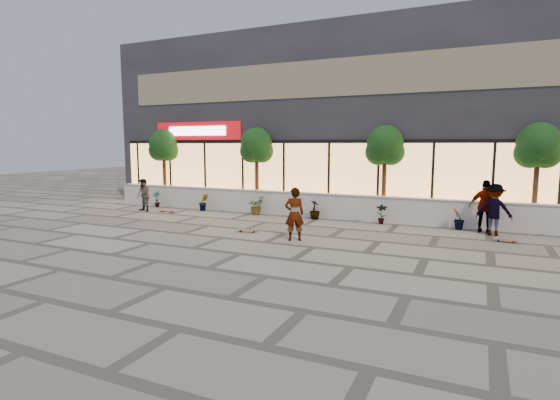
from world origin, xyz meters
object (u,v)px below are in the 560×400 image
at_px(tree_west, 164,147).
at_px(skater_left, 144,195).
at_px(tree_east, 538,148).
at_px(skater_right_near, 486,206).
at_px(skateboard_left, 167,210).
at_px(skater_right_far, 494,210).
at_px(skater_center, 294,214).
at_px(skateboard_right_near, 506,240).
at_px(tree_mideast, 385,148).
at_px(skateboard_center, 247,230).
at_px(tree_midwest, 257,147).

xyz_separation_m(tree_west, skater_left, (0.89, -2.61, -2.22)).
distance_m(tree_east, skater_left, 16.47).
height_order(skater_right_near, skateboard_left, skater_right_near).
distance_m(skater_right_near, skater_right_far, 0.47).
relative_size(skater_center, skater_right_near, 0.93).
bearing_deg(skater_left, skateboard_left, 26.35).
height_order(skateboard_left, skateboard_right_near, skateboard_left).
relative_size(tree_mideast, skater_right_near, 2.08).
xyz_separation_m(tree_east, skateboard_right_near, (-1.00, -2.82, -2.92)).
distance_m(tree_west, tree_east, 17.00).
distance_m(tree_west, skateboard_center, 9.56).
bearing_deg(skateboard_center, skateboard_right_near, 4.00).
xyz_separation_m(tree_west, skater_center, (9.73, -5.42, -2.11)).
bearing_deg(skater_right_near, skateboard_center, 28.87).
bearing_deg(skater_right_near, skateboard_left, 8.56).
height_order(skater_left, skateboard_right_near, skater_left).
xyz_separation_m(tree_mideast, skateboard_center, (-3.82, -4.90, -2.91)).
xyz_separation_m(skateboard_left, skateboard_right_near, (13.99, -0.46, -0.01)).
xyz_separation_m(skater_center, skater_left, (-8.84, 2.82, -0.11)).
xyz_separation_m(tree_midwest, skateboard_center, (2.18, -4.90, -2.91)).
xyz_separation_m(skater_left, skateboard_center, (6.78, -2.29, -0.69)).
bearing_deg(skateboard_center, tree_midwest, 103.98).
distance_m(skater_center, skater_right_near, 6.94).
relative_size(tree_east, skater_right_far, 2.19).
bearing_deg(tree_west, skateboard_right_near, -10.01).
bearing_deg(tree_mideast, skateboard_left, -166.03).
distance_m(skater_right_near, skateboard_right_near, 1.78).
xyz_separation_m(skater_right_near, skater_right_far, (0.27, -0.38, -0.05)).
distance_m(skater_right_far, skateboard_left, 13.68).
bearing_deg(skateboard_center, tree_west, 137.48).
height_order(tree_east, skater_left, tree_east).
bearing_deg(skateboard_center, tree_east, 17.73).
height_order(skater_center, skateboard_left, skater_center).
relative_size(tree_west, tree_mideast, 1.00).
bearing_deg(skater_right_far, skater_right_near, -49.42).
bearing_deg(tree_west, skateboard_left, -49.60).
height_order(skater_right_near, skateboard_center, skater_right_near).
distance_m(skateboard_center, skateboard_left, 6.21).
bearing_deg(skateboard_left, tree_midwest, 26.24).
relative_size(tree_midwest, skater_right_far, 2.19).
distance_m(tree_east, skateboard_center, 10.92).
bearing_deg(skater_center, skateboard_center, -45.36).
height_order(tree_west, tree_east, same).
distance_m(tree_midwest, skater_left, 5.74).
relative_size(skateboard_center, skateboard_left, 0.99).
xyz_separation_m(skater_right_near, skateboard_left, (-13.37, -0.96, -0.86)).
bearing_deg(tree_mideast, tree_east, 0.00).
bearing_deg(skater_center, tree_mideast, -139.13).
relative_size(tree_mideast, skateboard_left, 4.72).
height_order(tree_midwest, skateboard_center, tree_midwest).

